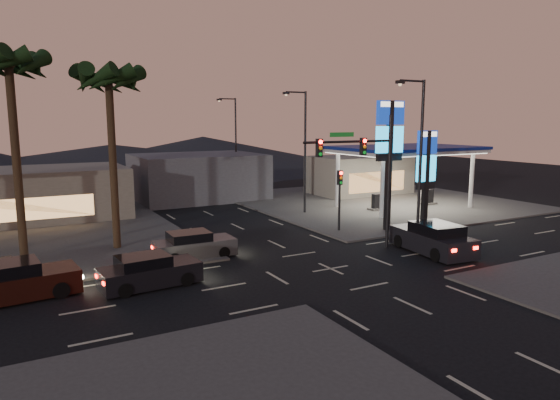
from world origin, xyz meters
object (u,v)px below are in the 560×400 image
pylon_sign_short (426,165)px  car_lane_a_mid (14,282)px  gas_station (405,151)px  car_lane_a_front (149,272)px  car_lane_b_front (193,245)px  traffic_signal_mast (366,163)px  pylon_sign_tall (390,140)px  suv_station (433,239)px

pylon_sign_short → car_lane_a_mid: bearing=-176.3°
gas_station → car_lane_a_front: (-25.05, -10.24, -4.37)m
gas_station → car_lane_b_front: (-21.57, -6.46, -4.38)m
traffic_signal_mast → car_lane_a_mid: size_ratio=1.50×
pylon_sign_tall → traffic_signal_mast: (-4.74, -3.51, -1.17)m
pylon_sign_tall → pylon_sign_short: bearing=-21.8°
gas_station → suv_station: size_ratio=2.17×
pylon_sign_tall → car_lane_b_front: pylon_sign_tall is taller
pylon_sign_short → traffic_signal_mast: 7.69m
car_lane_a_front → car_lane_b_front: 5.14m
pylon_sign_short → gas_station: bearing=56.3°
car_lane_b_front → suv_station: suv_station is taller
car_lane_a_front → pylon_sign_short: bearing=7.8°
car_lane_b_front → suv_station: bearing=-24.6°
car_lane_a_mid → pylon_sign_tall: bearing=6.6°
car_lane_a_front → car_lane_a_mid: bearing=169.0°
pylon_sign_short → traffic_signal_mast: size_ratio=0.88×
pylon_sign_short → car_lane_b_front: pylon_sign_short is taller
car_lane_a_front → car_lane_b_front: car_lane_a_front is taller
gas_station → pylon_sign_short: bearing=-123.7°
gas_station → pylon_sign_short: size_ratio=1.74×
gas_station → suv_station: bearing=-126.2°
suv_station → car_lane_a_mid: bearing=171.9°
pylon_sign_tall → car_lane_a_front: pylon_sign_tall is taller
traffic_signal_mast → car_lane_a_front: traffic_signal_mast is taller
traffic_signal_mast → car_lane_a_mid: traffic_signal_mast is taller
car_lane_a_mid → traffic_signal_mast: bearing=-2.6°
car_lane_b_front → traffic_signal_mast: bearing=-20.8°
pylon_sign_short → car_lane_a_mid: size_ratio=1.31×
traffic_signal_mast → car_lane_b_front: size_ratio=1.71×
gas_station → pylon_sign_tall: bearing=-139.1°
car_lane_a_front → suv_station: suv_station is taller
pylon_sign_tall → car_lane_b_front: (-14.07, 0.04, -5.70)m
car_lane_b_front → suv_station: size_ratio=0.83×
pylon_sign_short → suv_station: 7.27m
car_lane_a_front → suv_station: bearing=-7.1°
pylon_sign_tall → car_lane_b_front: 15.18m
pylon_sign_tall → pylon_sign_short: 3.20m
pylon_sign_tall → suv_station: size_ratio=1.60×
suv_station → pylon_sign_tall: bearing=75.7°
car_lane_a_front → car_lane_b_front: size_ratio=1.03×
pylon_sign_short → car_lane_a_front: bearing=-172.2°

